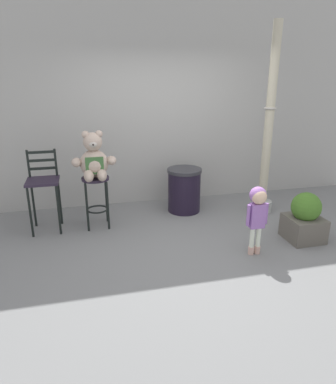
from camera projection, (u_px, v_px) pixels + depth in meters
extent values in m
plane|color=slate|center=(188.00, 248.00, 4.45)|extent=(24.00, 24.00, 0.00)
cube|color=#A09F9A|center=(155.00, 96.00, 5.70)|extent=(7.21, 0.30, 3.52)
cylinder|color=#271E2E|center=(95.00, 178.00, 4.87)|extent=(0.38, 0.38, 0.04)
cylinder|color=black|center=(87.00, 208.00, 4.82)|extent=(0.03, 0.03, 0.70)
cylinder|color=black|center=(108.00, 206.00, 4.89)|extent=(0.03, 0.03, 0.70)
cylinder|color=black|center=(87.00, 201.00, 5.08)|extent=(0.03, 0.03, 0.70)
cylinder|color=black|center=(106.00, 199.00, 5.15)|extent=(0.03, 0.03, 0.70)
torus|color=black|center=(97.00, 209.00, 5.01)|extent=(0.31, 0.31, 0.02)
sphere|color=#B39D8C|center=(94.00, 164.00, 4.80)|extent=(0.39, 0.39, 0.39)
cube|color=#355E2F|center=(95.00, 166.00, 4.65)|extent=(0.24, 0.03, 0.23)
sphere|color=#B39D8C|center=(93.00, 142.00, 4.70)|extent=(0.25, 0.25, 0.25)
ellipsoid|color=#ABA39A|center=(93.00, 145.00, 4.60)|extent=(0.11, 0.08, 0.07)
sphere|color=black|center=(93.00, 145.00, 4.58)|extent=(0.03, 0.03, 0.03)
sphere|color=#B39D8C|center=(85.00, 135.00, 4.65)|extent=(0.10, 0.10, 0.10)
sphere|color=#B39D8C|center=(99.00, 134.00, 4.69)|extent=(0.10, 0.10, 0.10)
ellipsoid|color=#B39D8C|center=(76.00, 162.00, 4.71)|extent=(0.14, 0.22, 0.12)
ellipsoid|color=#B39D8C|center=(111.00, 160.00, 4.81)|extent=(0.14, 0.22, 0.12)
ellipsoid|color=#B39D8C|center=(89.00, 176.00, 4.65)|extent=(0.13, 0.33, 0.15)
ellipsoid|color=#B39D8C|center=(102.00, 175.00, 4.68)|extent=(0.13, 0.33, 0.15)
cylinder|color=#CFA493|center=(251.00, 250.00, 4.29)|extent=(0.07, 0.07, 0.10)
cylinder|color=silver|center=(252.00, 237.00, 4.23)|extent=(0.05, 0.05, 0.26)
cylinder|color=#CFA493|center=(257.00, 250.00, 4.31)|extent=(0.07, 0.07, 0.10)
cylinder|color=silver|center=(258.00, 237.00, 4.25)|extent=(0.05, 0.05, 0.26)
cube|color=#9061AF|center=(257.00, 216.00, 4.15)|extent=(0.18, 0.10, 0.31)
cylinder|color=#9061AF|center=(248.00, 215.00, 4.12)|extent=(0.04, 0.04, 0.26)
cylinder|color=#9061AF|center=(266.00, 213.00, 4.17)|extent=(0.04, 0.04, 0.26)
sphere|color=#D8B293|center=(259.00, 196.00, 4.07)|extent=(0.19, 0.19, 0.19)
sphere|color=#9761AE|center=(258.00, 195.00, 4.09)|extent=(0.20, 0.20, 0.20)
cylinder|color=black|center=(184.00, 192.00, 5.56)|extent=(0.51, 0.51, 0.65)
cylinder|color=#2D2D33|center=(185.00, 170.00, 5.45)|extent=(0.54, 0.54, 0.05)
cylinder|color=#A4A7A3|center=(261.00, 206.00, 5.60)|extent=(0.31, 0.31, 0.18)
cylinder|color=#B5AE94|center=(270.00, 117.00, 5.15)|extent=(0.13, 0.13, 2.63)
torus|color=#ADA89E|center=(270.00, 108.00, 5.10)|extent=(0.18, 0.18, 0.04)
cube|color=#271E2E|center=(43.00, 181.00, 4.73)|extent=(0.43, 0.43, 0.03)
cylinder|color=black|center=(30.00, 213.00, 4.65)|extent=(0.03, 0.03, 0.71)
cylinder|color=black|center=(59.00, 210.00, 4.73)|extent=(0.03, 0.03, 0.71)
cylinder|color=black|center=(34.00, 203.00, 4.98)|extent=(0.03, 0.03, 0.71)
cylinder|color=black|center=(60.00, 201.00, 5.06)|extent=(0.03, 0.03, 0.71)
cylinder|color=black|center=(28.00, 164.00, 4.79)|extent=(0.03, 0.03, 0.38)
cylinder|color=black|center=(56.00, 162.00, 4.87)|extent=(0.03, 0.03, 0.38)
cube|color=black|center=(43.00, 168.00, 4.86)|extent=(0.36, 0.02, 0.04)
cube|color=black|center=(42.00, 160.00, 4.82)|extent=(0.36, 0.02, 0.04)
cube|color=black|center=(41.00, 152.00, 4.78)|extent=(0.36, 0.02, 0.04)
cube|color=#5A554C|center=(303.00, 228.00, 4.64)|extent=(0.45, 0.45, 0.32)
sphere|color=#406C24|center=(306.00, 207.00, 4.54)|extent=(0.38, 0.38, 0.38)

